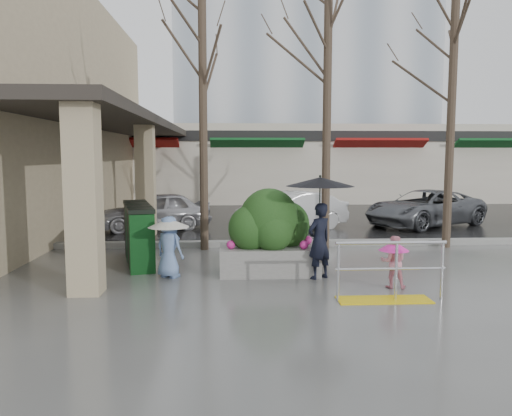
{
  "coord_description": "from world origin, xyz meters",
  "views": [
    {
      "loc": [
        -1.33,
        -9.4,
        2.48
      ],
      "look_at": [
        -0.75,
        1.65,
        1.3
      ],
      "focal_mm": 35.0,
      "sensor_mm": 36.0,
      "label": 1
    }
  ],
  "objects": [
    {
      "name": "handrail",
      "position": [
        1.36,
        -1.2,
        0.38
      ],
      "size": [
        1.9,
        0.5,
        1.03
      ],
      "color": "yellow",
      "rests_on": "ground"
    },
    {
      "name": "planter",
      "position": [
        -0.5,
        0.87,
        0.86
      ],
      "size": [
        2.06,
        1.21,
        1.79
      ],
      "rotation": [
        0.0,
        0.0,
        0.01
      ],
      "color": "gray",
      "rests_on": "ground"
    },
    {
      "name": "tree_mideast",
      "position": [
        4.5,
        3.6,
        4.86
      ],
      "size": [
        3.2,
        3.2,
        6.5
      ],
      "color": "#382B21",
      "rests_on": "ground"
    },
    {
      "name": "pillar_front",
      "position": [
        -3.9,
        -0.5,
        1.75
      ],
      "size": [
        0.55,
        0.55,
        3.5
      ],
      "primitive_type": "cube",
      "color": "tan",
      "rests_on": "ground"
    },
    {
      "name": "child_blue",
      "position": [
        -2.56,
        0.62,
        0.77
      ],
      "size": [
        0.84,
        0.84,
        1.26
      ],
      "rotation": [
        0.0,
        0.0,
        2.58
      ],
      "color": "#6988BC",
      "rests_on": "ground"
    },
    {
      "name": "tree_west",
      "position": [
        -2.0,
        3.6,
        5.08
      ],
      "size": [
        3.2,
        3.2,
        6.8
      ],
      "color": "#382B21",
      "rests_on": "ground"
    },
    {
      "name": "curb",
      "position": [
        0.0,
        4.0,
        0.07
      ],
      "size": [
        120.0,
        0.3,
        0.15
      ],
      "primitive_type": "cube",
      "color": "gray",
      "rests_on": "ground"
    },
    {
      "name": "car_c",
      "position": [
        5.47,
        7.57,
        0.63
      ],
      "size": [
        4.98,
        4.01,
        1.26
      ],
      "primitive_type": "imported",
      "rotation": [
        0.0,
        0.0,
        -1.07
      ],
      "color": "slate",
      "rests_on": "ground"
    },
    {
      "name": "child_pink",
      "position": [
        1.72,
        -0.39,
        0.57
      ],
      "size": [
        0.56,
        0.56,
        0.98
      ],
      "rotation": [
        0.0,
        0.0,
        2.92
      ],
      "color": "pink",
      "rests_on": "ground"
    },
    {
      "name": "woman",
      "position": [
        0.45,
        0.37,
        1.38
      ],
      "size": [
        1.37,
        1.37,
        2.09
      ],
      "rotation": [
        0.0,
        0.0,
        3.72
      ],
      "color": "black",
      "rests_on": "ground"
    },
    {
      "name": "canopy_slab",
      "position": [
        -4.8,
        8.0,
        3.62
      ],
      "size": [
        2.8,
        18.0,
        0.25
      ],
      "primitive_type": "cube",
      "color": "#2D2823",
      "rests_on": "pillar_front"
    },
    {
      "name": "near_building",
      "position": [
        -9.0,
        8.0,
        4.0
      ],
      "size": [
        6.0,
        18.0,
        8.0
      ],
      "primitive_type": "cube",
      "color": "tan",
      "rests_on": "ground"
    },
    {
      "name": "pillar_back",
      "position": [
        -3.9,
        6.0,
        1.75
      ],
      "size": [
        0.55,
        0.55,
        3.5
      ],
      "primitive_type": "cube",
      "color": "tan",
      "rests_on": "ground"
    },
    {
      "name": "car_b",
      "position": [
        0.73,
        6.99,
        0.63
      ],
      "size": [
        4.01,
        2.92,
        1.26
      ],
      "primitive_type": "imported",
      "rotation": [
        0.0,
        0.0,
        -1.1
      ],
      "color": "white",
      "rests_on": "ground"
    },
    {
      "name": "news_boxes",
      "position": [
        -3.43,
        2.04,
        0.68
      ],
      "size": [
        1.13,
        2.49,
        1.36
      ],
      "rotation": [
        0.0,
        0.0,
        0.25
      ],
      "color": "#0E3E15",
      "rests_on": "ground"
    },
    {
      "name": "ground",
      "position": [
        0.0,
        0.0,
        0.0
      ],
      "size": [
        120.0,
        120.0,
        0.0
      ],
      "primitive_type": "plane",
      "color": "#51514F",
      "rests_on": "ground"
    },
    {
      "name": "street_asphalt",
      "position": [
        0.0,
        22.0,
        0.01
      ],
      "size": [
        120.0,
        36.0,
        0.01
      ],
      "primitive_type": "cube",
      "color": "black",
      "rests_on": "ground"
    },
    {
      "name": "office_tower",
      "position": [
        4.0,
        30.0,
        12.5
      ],
      "size": [
        18.0,
        12.0,
        25.0
      ],
      "primitive_type": "cube",
      "color": "#8C99A8",
      "rests_on": "ground"
    },
    {
      "name": "storefront_row",
      "position": [
        2.0,
        17.97,
        2.01
      ],
      "size": [
        34.0,
        6.74,
        4.0
      ],
      "color": "beige",
      "rests_on": "ground"
    },
    {
      "name": "tree_midwest",
      "position": [
        1.2,
        3.6,
        5.23
      ],
      "size": [
        3.2,
        3.2,
        7.0
      ],
      "color": "#382B21",
      "rests_on": "ground"
    },
    {
      "name": "car_a",
      "position": [
        -3.85,
        7.21,
        0.63
      ],
      "size": [
        3.96,
        2.45,
        1.26
      ],
      "primitive_type": "imported",
      "rotation": [
        0.0,
        0.0,
        -1.29
      ],
      "color": "#B5B4B9",
      "rests_on": "ground"
    }
  ]
}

